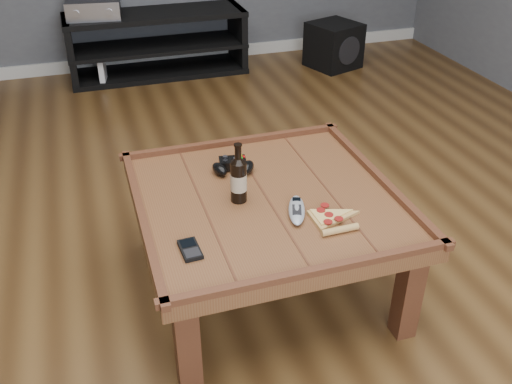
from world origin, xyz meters
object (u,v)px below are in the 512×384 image
object	(u,v)px
game_controller	(233,166)
pizza_slice	(330,219)
smartphone	(190,249)
remote_control	(297,210)
subwoofer	(334,45)
av_receiver	(94,8)
beer_bottle	(239,178)
game_console	(103,73)
coffee_table	(266,210)
media_console	(157,44)

from	to	relation	value
game_controller	pizza_slice	xyz separation A→B (m)	(0.24, -0.46, -0.02)
pizza_slice	smartphone	bearing A→B (deg)	-178.57
remote_control	subwoofer	distance (m)	2.96
av_receiver	smartphone	bearing A→B (deg)	-81.35
beer_bottle	subwoofer	world-z (taller)	beer_bottle
av_receiver	game_console	world-z (taller)	av_receiver
game_console	game_controller	bearing A→B (deg)	-69.07
subwoofer	coffee_table	bearing A→B (deg)	-139.00
av_receiver	subwoofer	size ratio (longest dim) A/B	0.92
coffee_table	remote_control	xyz separation A→B (m)	(0.07, -0.14, 0.07)
pizza_slice	coffee_table	bearing A→B (deg)	126.65
media_console	coffee_table	bearing A→B (deg)	-90.00
media_console	game_controller	bearing A→B (deg)	-91.55
subwoofer	smartphone	bearing A→B (deg)	-142.29
av_receiver	game_console	distance (m)	0.49
media_console	beer_bottle	bearing A→B (deg)	-92.28
av_receiver	remote_control	bearing A→B (deg)	-72.88
coffee_table	av_receiver	size ratio (longest dim) A/B	2.42
beer_bottle	pizza_slice	distance (m)	0.38
beer_bottle	remote_control	world-z (taller)	beer_bottle
smartphone	game_console	xyz separation A→B (m)	(-0.10, 2.88, -0.36)
beer_bottle	game_console	xyz separation A→B (m)	(-0.35, 2.62, -0.45)
game_controller	subwoofer	distance (m)	2.71
pizza_slice	remote_control	xyz separation A→B (m)	(-0.10, 0.08, 0.01)
beer_bottle	game_controller	size ratio (longest dim) A/B	1.24
coffee_table	pizza_slice	bearing A→B (deg)	-52.25
remote_control	smartphone	bearing A→B (deg)	-146.08
media_console	beer_bottle	xyz separation A→B (m)	(-0.11, -2.74, 0.30)
av_receiver	game_console	size ratio (longest dim) A/B	2.05
game_controller	subwoofer	xyz separation A→B (m)	(1.50, 2.24, -0.29)
coffee_table	media_console	size ratio (longest dim) A/B	0.74
coffee_table	game_console	xyz separation A→B (m)	(-0.46, 2.64, -0.30)
beer_bottle	game_console	bearing A→B (deg)	97.58
av_receiver	game_console	bearing A→B (deg)	-86.69
coffee_table	av_receiver	xyz separation A→B (m)	(-0.45, 2.74, 0.18)
coffee_table	game_console	size ratio (longest dim) A/B	4.98
beer_bottle	game_console	distance (m)	2.68
pizza_slice	subwoofer	bearing A→B (deg)	64.01
media_console	av_receiver	distance (m)	0.55
beer_bottle	remote_control	bearing A→B (deg)	-40.08
beer_bottle	pizza_slice	world-z (taller)	beer_bottle
media_console	remote_control	xyz separation A→B (m)	(0.07, -2.89, 0.22)
media_console	pizza_slice	world-z (taller)	media_console
game_controller	remote_control	bearing A→B (deg)	-60.20
beer_bottle	game_controller	xyz separation A→B (m)	(0.04, 0.23, -0.07)
subwoofer	game_console	distance (m)	1.89
subwoofer	remote_control	bearing A→B (deg)	-136.46
remote_control	subwoofer	size ratio (longest dim) A/B	0.45
subwoofer	game_console	size ratio (longest dim) A/B	2.24
coffee_table	remote_control	world-z (taller)	remote_control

